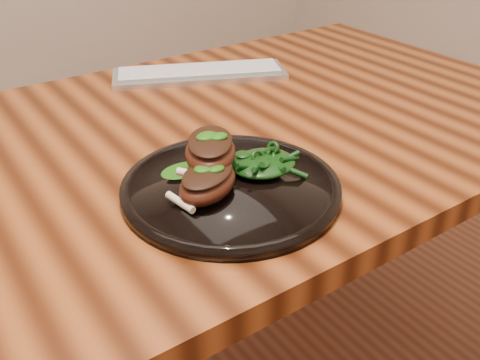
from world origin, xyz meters
The scene contains 7 objects.
desk centered at (0.00, 0.00, 0.67)m, with size 1.60×0.80×0.75m.
plate centered at (0.02, -0.20, 0.76)m, with size 0.31×0.31×0.02m.
lamb_chop_front centered at (-0.03, -0.21, 0.79)m, with size 0.12×0.11×0.05m.
lamb_chop_back centered at (0.00, -0.17, 0.81)m, with size 0.12×0.13×0.05m.
herb_smear centered at (-0.02, -0.13, 0.77)m, with size 0.07×0.05×0.00m, color #0F4207.
greens_heap centered at (0.08, -0.19, 0.78)m, with size 0.10×0.09×0.04m.
keyboard centered at (0.23, 0.24, 0.76)m, with size 0.39×0.26×0.02m.
Camera 1 is at (-0.34, -0.73, 1.15)m, focal length 40.00 mm.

